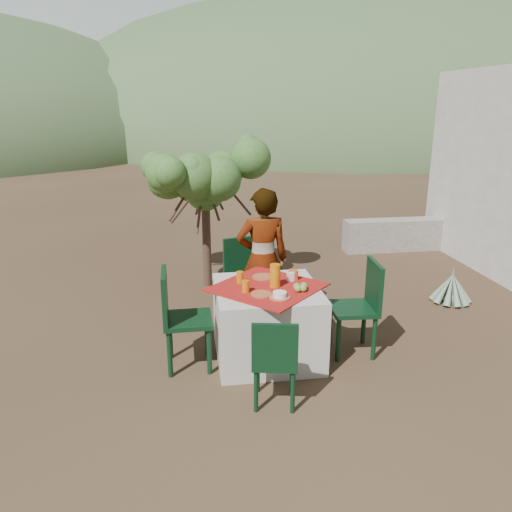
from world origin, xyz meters
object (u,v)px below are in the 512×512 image
(chair_left, at_px, (179,315))
(shrub_tree, at_px, (209,184))
(chair_right, at_px, (361,303))
(chair_near, at_px, (275,359))
(person, at_px, (263,259))
(table, at_px, (267,322))
(agave, at_px, (451,289))
(juice_pitcher, at_px, (275,276))
(chair_far, at_px, (244,273))

(chair_left, distance_m, shrub_tree, 2.52)
(chair_left, distance_m, chair_right, 1.84)
(chair_near, relative_size, person, 0.50)
(chair_near, distance_m, shrub_tree, 3.30)
(table, relative_size, agave, 2.34)
(chair_left, relative_size, juice_pitcher, 4.33)
(table, bearing_deg, juice_pitcher, -10.46)
(chair_near, xyz_separation_m, shrub_tree, (-0.35, 3.13, 0.98))
(chair_right, xyz_separation_m, juice_pitcher, (-0.89, 0.03, 0.33))
(table, xyz_separation_m, agave, (2.62, 1.08, -0.19))
(chair_left, height_order, agave, chair_left)
(person, bearing_deg, chair_right, 137.47)
(table, height_order, agave, table)
(agave, distance_m, juice_pitcher, 2.85)
(table, distance_m, juice_pitcher, 0.50)
(chair_right, relative_size, agave, 1.77)
(chair_left, xyz_separation_m, agave, (3.49, 1.17, -0.37))
(shrub_tree, relative_size, juice_pitcher, 7.92)
(chair_far, height_order, person, person)
(table, xyz_separation_m, shrub_tree, (-0.43, 2.23, 1.06))
(table, relative_size, person, 0.80)
(shrub_tree, bearing_deg, juice_pitcher, -77.24)
(person, bearing_deg, shrub_tree, -73.52)
(table, relative_size, juice_pitcher, 5.66)
(chair_right, bearing_deg, table, -88.77)
(person, height_order, juice_pitcher, person)
(juice_pitcher, bearing_deg, chair_right, -1.91)
(agave, bearing_deg, table, -157.48)
(table, distance_m, agave, 2.84)
(person, bearing_deg, chair_far, -67.51)
(chair_near, height_order, agave, chair_near)
(chair_right, relative_size, person, 0.60)
(chair_far, relative_size, juice_pitcher, 4.15)
(chair_left, bearing_deg, juice_pitcher, -86.23)
(chair_far, height_order, shrub_tree, shrub_tree)
(chair_left, height_order, juice_pitcher, chair_left)
(chair_near, xyz_separation_m, juice_pitcher, (0.16, 0.88, 0.42))
(chair_near, xyz_separation_m, chair_right, (1.05, 0.85, 0.09))
(table, distance_m, shrub_tree, 2.51)
(chair_far, bearing_deg, chair_near, -105.65)
(shrub_tree, bearing_deg, chair_left, -100.75)
(chair_far, relative_size, agave, 1.72)
(chair_far, bearing_deg, chair_left, -139.58)
(table, xyz_separation_m, juice_pitcher, (0.08, -0.01, 0.50))
(chair_far, distance_m, person, 0.49)
(table, bearing_deg, agave, 22.52)
(chair_right, distance_m, agave, 2.03)
(chair_far, xyz_separation_m, shrub_tree, (-0.34, 1.15, 0.91))
(chair_right, xyz_separation_m, shrub_tree, (-1.40, 2.28, 0.89))
(chair_far, relative_size, shrub_tree, 0.52)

